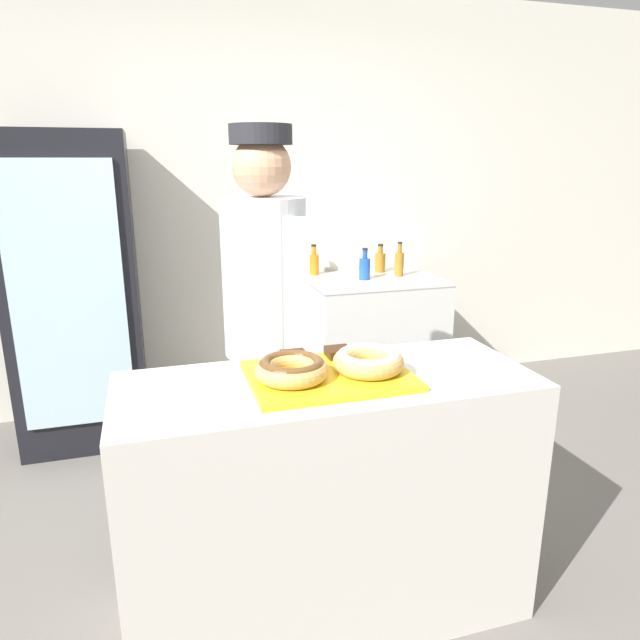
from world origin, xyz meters
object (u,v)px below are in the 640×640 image
(baker_person, at_px, (266,330))
(chest_freezer, at_px, (372,340))
(donut_chocolate_glaze, at_px, (292,368))
(beverage_fridge, at_px, (75,294))
(bottle_blue, at_px, (365,267))
(donut_light_glaze, at_px, (368,360))
(brownie_back_left, at_px, (294,357))
(bottle_amber, at_px, (399,263))
(brownie_back_right, at_px, (338,352))
(bottle_orange, at_px, (314,263))
(bottle_amber_b, at_px, (380,261))
(serving_tray, at_px, (329,376))

(baker_person, height_order, chest_freezer, baker_person)
(donut_chocolate_glaze, bearing_deg, beverage_fridge, 115.38)
(donut_chocolate_glaze, bearing_deg, bottle_blue, 62.18)
(donut_chocolate_glaze, relative_size, donut_light_glaze, 1.00)
(donut_chocolate_glaze, height_order, chest_freezer, donut_chocolate_glaze)
(chest_freezer, bearing_deg, beverage_fridge, -179.79)
(brownie_back_left, bearing_deg, bottle_amber, 54.99)
(brownie_back_left, xyz_separation_m, brownie_back_right, (0.17, 0.00, 0.00))
(baker_person, distance_m, bottle_amber, 1.71)
(brownie_back_right, height_order, bottle_orange, bottle_orange)
(beverage_fridge, relative_size, chest_freezer, 2.04)
(bottle_orange, xyz_separation_m, bottle_amber_b, (0.47, -0.04, -0.00))
(chest_freezer, distance_m, bottle_orange, 0.66)
(donut_light_glaze, bearing_deg, baker_person, 113.10)
(donut_light_glaze, relative_size, brownie_back_left, 2.78)
(serving_tray, bearing_deg, brownie_back_right, 60.11)
(baker_person, height_order, bottle_amber, baker_person)
(donut_light_glaze, height_order, chest_freezer, donut_light_glaze)
(brownie_back_left, distance_m, baker_person, 0.39)
(serving_tray, xyz_separation_m, donut_light_glaze, (0.13, -0.02, 0.05))
(bottle_blue, xyz_separation_m, bottle_amber, (0.26, 0.04, 0.01))
(bottle_orange, bearing_deg, bottle_amber, -21.23)
(beverage_fridge, distance_m, bottle_amber, 2.04)
(serving_tray, relative_size, bottle_blue, 2.57)
(chest_freezer, relative_size, bottle_blue, 4.21)
(bottle_amber, relative_size, bottle_amber_b, 1.17)
(beverage_fridge, bearing_deg, bottle_orange, 9.20)
(bottle_orange, distance_m, bottle_amber_b, 0.47)
(bottle_blue, bearing_deg, bottle_amber, 8.28)
(brownie_back_left, distance_m, brownie_back_right, 0.17)
(bottle_orange, distance_m, bottle_blue, 0.37)
(bottle_amber_b, bearing_deg, bottle_amber, -68.55)
(serving_tray, distance_m, beverage_fridge, 2.00)
(beverage_fridge, xyz_separation_m, chest_freezer, (1.85, 0.01, -0.45))
(donut_chocolate_glaze, xyz_separation_m, bottle_orange, (0.66, 2.02, -0.03))
(brownie_back_left, relative_size, bottle_amber, 0.37)
(chest_freezer, bearing_deg, baker_person, -128.60)
(chest_freezer, bearing_deg, bottle_orange, 145.88)
(beverage_fridge, xyz_separation_m, bottle_orange, (1.50, 0.24, 0.06))
(donut_chocolate_glaze, distance_m, brownie_back_right, 0.27)
(beverage_fridge, distance_m, bottle_orange, 1.52)
(donut_chocolate_glaze, xyz_separation_m, donut_light_glaze, (0.27, 0.00, 0.00))
(brownie_back_right, bearing_deg, bottle_amber, 59.07)
(donut_light_glaze, relative_size, baker_person, 0.14)
(brownie_back_left, xyz_separation_m, bottle_orange, (0.61, 1.85, -0.01))
(serving_tray, height_order, bottle_orange, bottle_orange)
(donut_chocolate_glaze, relative_size, baker_person, 0.14)
(beverage_fridge, xyz_separation_m, bottle_amber_b, (1.97, 0.20, 0.05))
(donut_light_glaze, distance_m, bottle_amber, 2.03)
(baker_person, relative_size, bottle_blue, 8.49)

